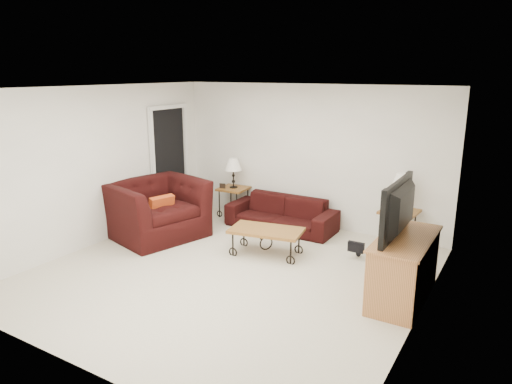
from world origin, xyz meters
TOP-DOWN VIEW (x-y plane):
  - ground at (0.00, 0.00)m, footprint 5.00×5.00m
  - wall_back at (0.00, 2.50)m, footprint 5.00×0.02m
  - wall_front at (0.00, -2.50)m, footprint 5.00×0.02m
  - wall_left at (-2.50, 0.00)m, footprint 0.02×5.00m
  - wall_right at (2.50, 0.00)m, footprint 0.02×5.00m
  - ceiling at (0.00, 0.00)m, footprint 5.00×5.00m
  - doorway at (-2.47, 1.65)m, footprint 0.08×0.94m
  - sofa at (-0.27, 2.02)m, footprint 1.93×0.75m
  - side_table_left at (-1.39, 2.20)m, footprint 0.56×0.56m
  - side_table_right at (1.72, 2.20)m, footprint 0.59×0.59m
  - lamp_left at (-1.39, 2.20)m, footprint 0.34×0.34m
  - lamp_right at (1.72, 2.20)m, footprint 0.36×0.36m
  - photo_frame_left at (-1.54, 2.05)m, footprint 0.11×0.04m
  - photo_frame_right at (1.87, 2.05)m, footprint 0.12×0.05m
  - coffee_table at (0.10, 0.84)m, footprint 1.17×0.77m
  - armchair at (-1.88, 0.60)m, footprint 1.62×1.74m
  - throw_pillow at (-1.73, 0.55)m, footprint 0.22×0.44m
  - tv_stand at (2.23, 0.45)m, footprint 0.55×1.33m
  - television at (2.21, 0.45)m, footprint 0.16×1.19m
  - backpack at (1.34, 1.47)m, footprint 0.44×0.38m

SIDE VIEW (x-z plane):
  - ground at x=0.00m, z-range 0.00..0.00m
  - coffee_table at x=0.10m, z-range 0.00..0.40m
  - backpack at x=1.34m, z-range 0.00..0.48m
  - sofa at x=-0.27m, z-range 0.00..0.56m
  - side_table_left at x=-1.39m, z-range 0.00..0.56m
  - side_table_right at x=1.72m, z-range 0.00..0.59m
  - tv_stand at x=2.23m, z-range 0.00..0.80m
  - armchair at x=-1.88m, z-range 0.00..0.95m
  - throw_pillow at x=-1.73m, z-range 0.31..0.73m
  - photo_frame_left at x=-1.54m, z-range 0.56..0.66m
  - photo_frame_right at x=1.87m, z-range 0.59..0.69m
  - lamp_left at x=-1.39m, z-range 0.56..1.13m
  - lamp_right at x=1.72m, z-range 0.59..1.19m
  - doorway at x=-2.47m, z-range 0.00..2.04m
  - television at x=2.21m, z-range 0.80..1.48m
  - wall_back at x=0.00m, z-range 0.00..2.50m
  - wall_front at x=0.00m, z-range 0.00..2.50m
  - wall_left at x=-2.50m, z-range 0.00..2.50m
  - wall_right at x=2.50m, z-range 0.00..2.50m
  - ceiling at x=0.00m, z-range 2.50..2.50m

